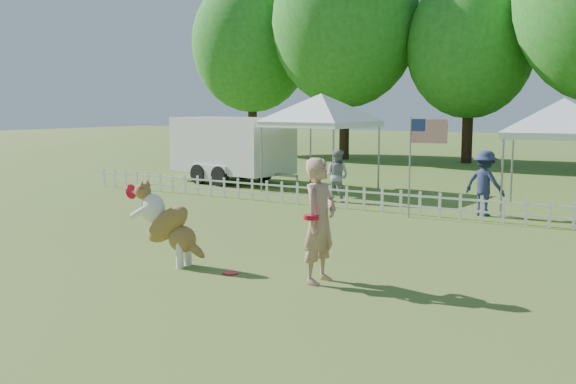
% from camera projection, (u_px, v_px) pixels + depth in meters
% --- Properties ---
extents(ground, '(120.00, 120.00, 0.00)m').
position_uv_depth(ground, '(250.00, 278.00, 10.00)').
color(ground, '#325B1C').
rests_on(ground, ground).
extents(picket_fence, '(22.00, 0.08, 0.60)m').
position_uv_depth(picket_fence, '(410.00, 203.00, 15.89)').
color(picket_fence, silver).
rests_on(picket_fence, ground).
extents(handler, '(0.49, 0.71, 1.91)m').
position_uv_depth(handler, '(320.00, 221.00, 9.66)').
color(handler, tan).
rests_on(handler, ground).
extents(dog, '(1.39, 0.60, 1.39)m').
position_uv_depth(dog, '(169.00, 225.00, 10.77)').
color(dog, brown).
rests_on(dog, ground).
extents(frisbee_on_turf, '(0.27, 0.27, 0.02)m').
position_uv_depth(frisbee_on_turf, '(230.00, 273.00, 10.28)').
color(frisbee_on_turf, red).
rests_on(frisbee_on_turf, ground).
extents(canopy_tent_left, '(3.19, 3.19, 3.01)m').
position_uv_depth(canopy_tent_left, '(321.00, 144.00, 20.26)').
color(canopy_tent_left, white).
rests_on(canopy_tent_left, ground).
extents(canopy_tent_right, '(3.03, 3.03, 2.81)m').
position_uv_depth(canopy_tent_right, '(561.00, 158.00, 15.87)').
color(canopy_tent_right, white).
rests_on(canopy_tent_right, ground).
extents(cargo_trailer, '(5.65, 3.23, 2.34)m').
position_uv_depth(cargo_trailer, '(232.00, 149.00, 22.62)').
color(cargo_trailer, silver).
rests_on(cargo_trailer, ground).
extents(flag_pole, '(0.94, 0.23, 2.42)m').
position_uv_depth(flag_pole, '(410.00, 167.00, 15.39)').
color(flag_pole, gray).
rests_on(flag_pole, ground).
extents(spectator_a, '(0.76, 0.61, 1.47)m').
position_uv_depth(spectator_a, '(337.00, 175.00, 18.07)').
color(spectator_a, '#939398').
rests_on(spectator_a, ground).
extents(spectator_b, '(1.16, 0.86, 1.61)m').
position_uv_depth(spectator_b, '(485.00, 183.00, 15.68)').
color(spectator_b, '#252D50').
rests_on(spectator_b, ground).
extents(tree_far_left, '(6.60, 6.60, 11.00)m').
position_uv_depth(tree_far_left, '(252.00, 55.00, 35.63)').
color(tree_far_left, '#24651D').
rests_on(tree_far_left, ground).
extents(tree_left, '(7.40, 7.40, 12.00)m').
position_uv_depth(tree_left, '(345.00, 40.00, 32.05)').
color(tree_left, '#24651D').
rests_on(tree_left, ground).
extents(tree_center_left, '(6.00, 6.00, 9.80)m').
position_uv_depth(tree_center_left, '(470.00, 59.00, 29.96)').
color(tree_center_left, '#24651D').
rests_on(tree_center_left, ground).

